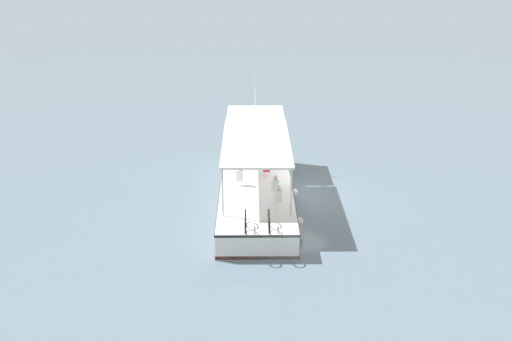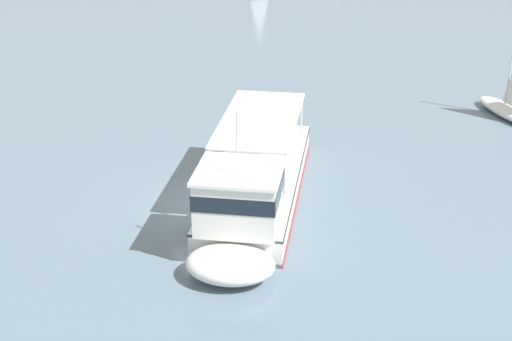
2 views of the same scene
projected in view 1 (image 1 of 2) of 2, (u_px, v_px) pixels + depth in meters
The scene contains 2 objects.
ground_plane at pixel (296, 195), 29.92m from camera, with size 400.00×400.00×0.00m, color slate.
ferry_main at pixel (256, 170), 30.12m from camera, with size 12.33×9.54×5.32m.
Camera 1 is at (-21.86, 16.85, 11.75)m, focal length 43.93 mm.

